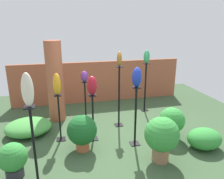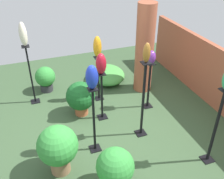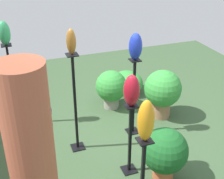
{
  "view_description": "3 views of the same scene",
  "coord_description": "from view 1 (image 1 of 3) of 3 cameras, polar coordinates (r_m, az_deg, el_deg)",
  "views": [
    {
      "loc": [
        -1.23,
        -4.28,
        2.56
      ],
      "look_at": [
        -0.13,
        0.24,
        1.14
      ],
      "focal_mm": 35.0,
      "sensor_mm": 36.0,
      "label": 1
    },
    {
      "loc": [
        3.68,
        -1.18,
        3.49
      ],
      "look_at": [
        0.21,
        0.1,
        1.19
      ],
      "focal_mm": 42.0,
      "sensor_mm": 36.0,
      "label": 2
    },
    {
      "loc": [
        -3.7,
        1.57,
        3.07
      ],
      "look_at": [
        0.17,
        0.15,
        0.92
      ],
      "focal_mm": 50.0,
      "sensor_mm": 36.0,
      "label": 3
    }
  ],
  "objects": [
    {
      "name": "art_vase_bronze",
      "position": [
        5.25,
        1.94,
        7.97
      ],
      "size": [
        0.12,
        0.13,
        0.35
      ],
      "primitive_type": "ellipsoid",
      "color": "brown",
      "rests_on": "pedestal_bronze"
    },
    {
      "name": "brick_wall_back",
      "position": [
        7.32,
        -3.49,
        2.05
      ],
      "size": [
        5.6,
        0.12,
        1.36
      ],
      "primitive_type": "cube",
      "color": "#9E5138",
      "rests_on": "ground"
    },
    {
      "name": "pedestal_jade",
      "position": [
        6.56,
        8.66,
        0.07
      ],
      "size": [
        0.2,
        0.2,
        1.45
      ],
      "color": "black",
      "rests_on": "ground"
    },
    {
      "name": "art_vase_cobalt",
      "position": [
        4.41,
        6.52,
        3.21
      ],
      "size": [
        0.2,
        0.2,
        0.41
      ],
      "primitive_type": "ellipsoid",
      "color": "#192D9E",
      "rests_on": "pedestal_cobalt"
    },
    {
      "name": "foliage_bed_east",
      "position": [
        5.65,
        -21.01,
        -9.14
      ],
      "size": [
        1.07,
        0.92,
        0.36
      ],
      "primitive_type": "ellipsoid",
      "color": "#479942",
      "rests_on": "ground"
    },
    {
      "name": "pedestal_violet",
      "position": [
        5.94,
        -6.97,
        -3.47
      ],
      "size": [
        0.2,
        0.2,
        1.09
      ],
      "color": "black",
      "rests_on": "ground"
    },
    {
      "name": "potted_plant_walkway_edge",
      "position": [
        4.29,
        12.85,
        -11.79
      ],
      "size": [
        0.66,
        0.66,
        0.89
      ],
      "color": "#936B4C",
      "rests_on": "ground"
    },
    {
      "name": "art_vase_jade",
      "position": [
        6.35,
        9.05,
        8.45
      ],
      "size": [
        0.17,
        0.19,
        0.37
      ],
      "primitive_type": "ellipsoid",
      "color": "#2D9356",
      "rests_on": "pedestal_jade"
    },
    {
      "name": "potted_plant_front_right",
      "position": [
        5.18,
        15.34,
        -7.99
      ],
      "size": [
        0.59,
        0.59,
        0.74
      ],
      "color": "gray",
      "rests_on": "ground"
    },
    {
      "name": "pedestal_amber",
      "position": [
        5.05,
        -13.52,
        -7.72
      ],
      "size": [
        0.2,
        0.2,
        1.08
      ],
      "color": "black",
      "rests_on": "ground"
    },
    {
      "name": "pedestal_ruby",
      "position": [
        4.95,
        -5.0,
        -7.86
      ],
      "size": [
        0.2,
        0.2,
        1.07
      ],
      "color": "black",
      "rests_on": "ground"
    },
    {
      "name": "pedestal_bronze",
      "position": [
        5.5,
        1.83,
        -2.49
      ],
      "size": [
        0.2,
        0.2,
        1.56
      ],
      "color": "black",
      "rests_on": "ground"
    },
    {
      "name": "art_vase_ruby",
      "position": [
        4.67,
        -5.24,
        1.03
      ],
      "size": [
        0.21,
        0.21,
        0.42
      ],
      "primitive_type": "ellipsoid",
      "color": "maroon",
      "rests_on": "pedestal_ruby"
    },
    {
      "name": "ground_plane",
      "position": [
        5.13,
        2.15,
        -12.92
      ],
      "size": [
        8.0,
        8.0,
        0.0
      ],
      "primitive_type": "plane",
      "color": "#385133"
    },
    {
      "name": "art_vase_amber",
      "position": [
        4.77,
        -14.2,
        1.36
      ],
      "size": [
        0.17,
        0.18,
        0.48
      ],
      "primitive_type": "ellipsoid",
      "color": "orange",
      "rests_on": "pedestal_amber"
    },
    {
      "name": "pedestal_cobalt",
      "position": [
        4.71,
        6.14,
        -7.64
      ],
      "size": [
        0.2,
        0.2,
        1.31
      ],
      "color": "black",
      "rests_on": "ground"
    },
    {
      "name": "pedestal_ivory",
      "position": [
        3.72,
        -19.52,
        -15.06
      ],
      "size": [
        0.2,
        0.2,
        1.39
      ],
      "color": "black",
      "rests_on": "ground"
    },
    {
      "name": "brick_pillar",
      "position": [
        5.96,
        -14.64,
        1.97
      ],
      "size": [
        0.43,
        0.43,
        2.14
      ],
      "primitive_type": "cylinder",
      "color": "#9E5138",
      "rests_on": "ground"
    },
    {
      "name": "art_vase_ivory",
      "position": [
        3.32,
        -21.22,
        -0.09
      ],
      "size": [
        0.17,
        0.16,
        0.51
      ],
      "primitive_type": "ellipsoid",
      "color": "beige",
      "rests_on": "pedestal_ivory"
    },
    {
      "name": "foliage_bed_west",
      "position": [
        5.12,
        22.97,
        -11.72
      ],
      "size": [
        0.73,
        0.61,
        0.43
      ],
      "primitive_type": "ellipsoid",
      "color": "#338C38",
      "rests_on": "ground"
    },
    {
      "name": "potted_plant_front_left",
      "position": [
        4.22,
        -24.47,
        -16.19
      ],
      "size": [
        0.49,
        0.49,
        0.64
      ],
      "color": "#2D2D33",
      "rests_on": "ground"
    },
    {
      "name": "potted_plant_back_center",
      "position": [
        4.6,
        -7.82,
        -10.69
      ],
      "size": [
        0.62,
        0.62,
        0.77
      ],
      "color": "#B25B38",
      "rests_on": "ground"
    },
    {
      "name": "art_vase_violet",
      "position": [
        5.73,
        -7.23,
        3.43
      ],
      "size": [
        0.19,
        0.18,
        0.28
      ],
      "primitive_type": "ellipsoid",
      "color": "#6B2D8C",
      "rests_on": "pedestal_violet"
    }
  ]
}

